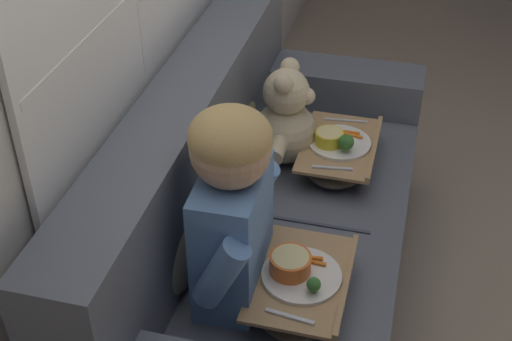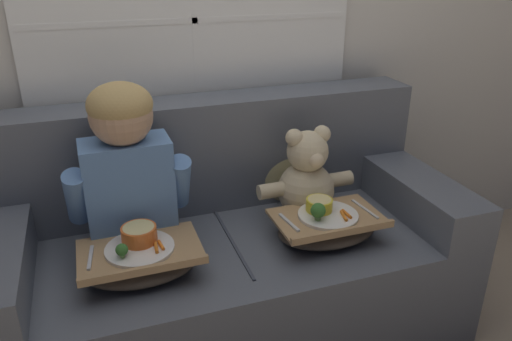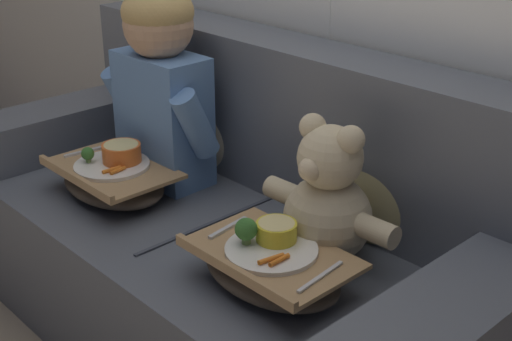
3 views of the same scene
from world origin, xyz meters
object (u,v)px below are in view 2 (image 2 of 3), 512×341
Objects in this scene: throw_pillow_behind_teddy at (289,164)px; lap_tray_teddy at (327,226)px; lap_tray_child at (141,259)px; couch at (225,253)px; throw_pillow_behind_child at (126,187)px; teddy_bear at (307,180)px; child_figure at (126,161)px.

throw_pillow_behind_teddy reaches higher than lap_tray_teddy.
couch is at bearing 30.12° from lap_tray_child.
throw_pillow_behind_child and throw_pillow_behind_teddy have the same top height.
lap_tray_child is (-0.72, -0.20, -0.11)m from teddy_bear.
couch is at bearing 149.60° from lap_tray_teddy.
lap_tray_teddy is (0.72, -0.21, -0.29)m from child_figure.
lap_tray_child is at bearing -149.88° from couch.
throw_pillow_behind_teddy is 0.77m from child_figure.
lap_tray_teddy is (-0.00, -0.20, -0.11)m from teddy_bear.
couch is at bearing 178.84° from teddy_bear.
lap_tray_child is at bearing 179.91° from lap_tray_teddy.
throw_pillow_behind_child reaches higher than lap_tray_child.
teddy_bear is at bearing 15.64° from lap_tray_child.
child_figure is 1.53× the size of lap_tray_teddy.
lap_tray_teddy is at bearing -0.09° from lap_tray_child.
teddy_bear reaches higher than lap_tray_teddy.
lap_tray_child is 1.00× the size of lap_tray_teddy.
couch is 0.46m from teddy_bear.
throw_pillow_behind_child is at bearing 89.99° from lap_tray_child.
teddy_bear is at bearing -89.96° from throw_pillow_behind_teddy.
lap_tray_teddy is (-0.00, -0.39, -0.10)m from throw_pillow_behind_teddy.
throw_pillow_behind_teddy is 0.19m from teddy_bear.
child_figure is (-0.36, -0.00, 0.47)m from couch.
teddy_bear reaches higher than throw_pillow_behind_child.
throw_pillow_behind_child is 0.83× the size of teddy_bear.
couch is 0.46m from lap_tray_child.
throw_pillow_behind_child is at bearing 180.00° from throw_pillow_behind_teddy.
lap_tray_child is at bearing -90.01° from throw_pillow_behind_child.
teddy_bear is at bearing -0.35° from child_figure.
child_figure reaches higher than teddy_bear.
teddy_bear is 1.02× the size of lap_tray_teddy.
throw_pillow_behind_teddy is at bearing 90.04° from teddy_bear.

